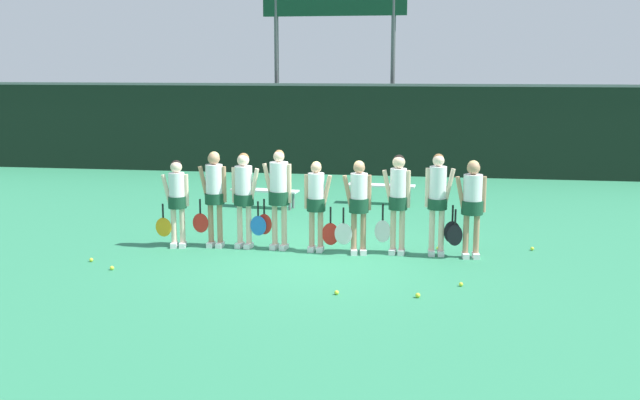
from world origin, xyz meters
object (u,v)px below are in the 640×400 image
(tennis_ball_1, at_px, (91,260))
(tennis_ball_0, at_px, (418,295))
(player_8, at_px, (472,200))
(tennis_ball_4, at_px, (438,248))
(player_0, at_px, (177,197))
(player_1, at_px, (214,191))
(tennis_ball_5, at_px, (337,293))
(player_2, at_px, (244,192))
(player_4, at_px, (317,200))
(scoreboard, at_px, (334,7))
(bench_far, at_px, (381,187))
(player_6, at_px, (398,196))
(bench_courtside, at_px, (265,192))
(tennis_ball_6, at_px, (461,284))
(player_7, at_px, (438,196))
(tennis_ball_3, at_px, (112,268))
(player_5, at_px, (358,200))
(player_3, at_px, (279,191))
(tennis_ball_2, at_px, (532,249))

(tennis_ball_1, bearing_deg, tennis_ball_0, -11.46)
(player_8, height_order, tennis_ball_4, player_8)
(player_0, height_order, tennis_ball_0, player_0)
(player_1, relative_size, tennis_ball_5, 26.78)
(player_1, bearing_deg, player_2, 2.86)
(player_4, bearing_deg, scoreboard, 97.78)
(bench_far, height_order, player_6, player_6)
(player_0, bearing_deg, bench_far, 45.29)
(bench_courtside, distance_m, tennis_ball_6, 7.23)
(bench_courtside, relative_size, tennis_ball_1, 24.59)
(player_0, xyz_separation_m, player_7, (4.70, 0.16, 0.12))
(player_4, relative_size, player_6, 0.92)
(tennis_ball_3, bearing_deg, tennis_ball_5, -10.94)
(scoreboard, xyz_separation_m, bench_far, (1.96, -5.63, -4.66))
(player_7, height_order, tennis_ball_6, player_7)
(player_1, height_order, tennis_ball_1, player_1)
(player_5, bearing_deg, player_6, -0.67)
(player_1, xyz_separation_m, tennis_ball_4, (4.06, 0.38, -1.01))
(tennis_ball_3, xyz_separation_m, tennis_ball_4, (5.27, 2.20, -0.00))
(bench_far, bearing_deg, tennis_ball_5, -87.63)
(bench_far, relative_size, player_8, 0.96)
(bench_far, bearing_deg, tennis_ball_0, -78.51)
(player_2, xyz_separation_m, player_8, (4.06, -0.09, -0.02))
(player_7, bearing_deg, player_5, -178.21)
(player_3, xyz_separation_m, tennis_ball_6, (3.22, -1.86, -1.04))
(player_2, relative_size, tennis_ball_4, 25.76)
(player_5, xyz_separation_m, tennis_ball_6, (1.76, -1.72, -0.94))
(player_2, xyz_separation_m, player_7, (3.48, 0.00, 0.02))
(bench_courtside, height_order, player_1, player_1)
(player_2, bearing_deg, player_0, -166.20)
(player_4, height_order, tennis_ball_1, player_4)
(player_1, xyz_separation_m, tennis_ball_1, (-1.77, -1.38, -1.02))
(player_4, relative_size, tennis_ball_4, 24.03)
(player_2, distance_m, player_6, 2.78)
(player_7, bearing_deg, player_6, 178.37)
(player_4, bearing_deg, tennis_ball_1, -158.46)
(player_8, bearing_deg, player_7, 164.44)
(tennis_ball_4, relative_size, tennis_ball_6, 1.05)
(player_1, bearing_deg, player_6, 0.29)
(player_1, bearing_deg, player_4, -0.50)
(scoreboard, bearing_deg, tennis_ball_1, -101.86)
(scoreboard, height_order, player_6, scoreboard)
(player_5, distance_m, tennis_ball_4, 1.76)
(player_1, height_order, tennis_ball_2, player_1)
(tennis_ball_1, bearing_deg, player_5, 15.94)
(player_3, xyz_separation_m, tennis_ball_3, (-2.40, -1.84, -1.04))
(player_2, height_order, player_8, player_2)
(tennis_ball_0, bearing_deg, player_2, 141.94)
(tennis_ball_4, bearing_deg, player_7, -94.71)
(player_6, relative_size, tennis_ball_0, 24.70)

